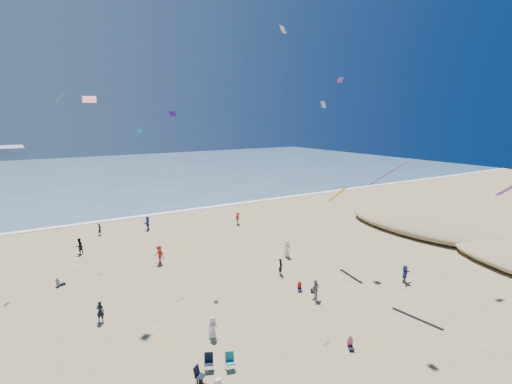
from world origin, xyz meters
TOP-DOWN VIEW (x-y plane):
  - ocean at (0.00, 95.00)m, footprint 220.00×100.00m
  - surf_line at (0.00, 45.00)m, footprint 220.00×1.20m
  - standing_flyers at (5.05, 21.58)m, footprint 25.75×41.71m
  - seated_group at (0.60, 8.62)m, footprint 18.52×25.91m
  - chair_cluster at (-2.38, 5.66)m, footprint 2.80×1.62m
  - white_tote at (-2.64, 4.60)m, footprint 0.35×0.20m
  - black_backpack at (-3.42, 5.28)m, footprint 0.30×0.22m
  - navy_bag at (9.58, 11.07)m, footprint 0.28×0.18m
  - kites_aloft at (9.01, 12.77)m, footprint 48.52×44.90m

SIDE VIEW (x-z plane):
  - ocean at x=0.00m, z-range 0.00..0.06m
  - surf_line at x=0.00m, z-range 0.00..0.08m
  - navy_bag at x=9.58m, z-range 0.00..0.34m
  - black_backpack at x=-3.42m, z-range 0.00..0.38m
  - white_tote at x=-2.64m, z-range 0.00..0.40m
  - seated_group at x=0.60m, z-range 0.00..0.84m
  - chair_cluster at x=-2.38m, z-range 0.00..1.00m
  - standing_flyers at x=5.05m, z-range -0.07..1.78m
  - kites_aloft at x=9.01m, z-range 1.97..28.94m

